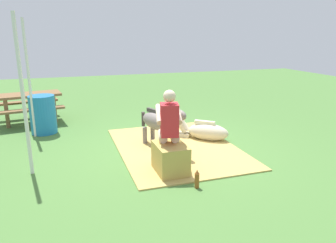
% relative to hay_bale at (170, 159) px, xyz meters
% --- Properties ---
extents(ground_plane, '(24.00, 24.00, 0.00)m').
position_rel_hay_bale_xyz_m(ground_plane, '(1.01, -0.31, -0.25)').
color(ground_plane, '#4C7A38').
extents(hay_patch, '(3.14, 2.28, 0.02)m').
position_rel_hay_bale_xyz_m(hay_patch, '(1.09, -0.49, -0.23)').
color(hay_patch, tan).
rests_on(hay_patch, ground).
extents(hay_bale, '(0.64, 0.47, 0.49)m').
position_rel_hay_bale_xyz_m(hay_bale, '(0.00, 0.00, 0.00)').
color(hay_bale, tan).
rests_on(hay_bale, ground).
extents(person_seated, '(0.71, 0.52, 1.37)m').
position_rel_hay_bale_xyz_m(person_seated, '(0.16, -0.03, 0.52)').
color(person_seated, beige).
rests_on(person_seated, ground).
extents(pony_standing, '(1.29, 0.68, 0.89)m').
position_rel_hay_bale_xyz_m(pony_standing, '(1.18, -0.18, 0.29)').
color(pony_standing, slate).
rests_on(pony_standing, ground).
extents(pony_lying, '(1.08, 1.19, 0.42)m').
position_rel_hay_bale_xyz_m(pony_lying, '(1.39, -1.22, -0.06)').
color(pony_lying, beige).
rests_on(pony_lying, ground).
extents(soda_bottle, '(0.07, 0.07, 0.29)m').
position_rel_hay_bale_xyz_m(soda_bottle, '(-0.63, -0.20, -0.11)').
color(soda_bottle, brown).
rests_on(soda_bottle, ground).
extents(water_barrel, '(0.57, 0.57, 0.87)m').
position_rel_hay_bale_xyz_m(water_barrel, '(2.98, 2.06, 0.19)').
color(water_barrel, '#1E72B2').
rests_on(water_barrel, ground).
extents(tent_pole_left, '(0.06, 0.06, 2.53)m').
position_rel_hay_bale_xyz_m(tent_pole_left, '(0.69, 2.16, 1.02)').
color(tent_pole_left, silver).
rests_on(tent_pole_left, ground).
extents(tent_pole_right, '(0.06, 0.06, 2.53)m').
position_rel_hay_bale_xyz_m(tent_pole_right, '(2.77, 2.24, 1.02)').
color(tent_pole_right, silver).
rests_on(tent_pole_right, ground).
extents(picnic_bench, '(1.53, 1.69, 0.75)m').
position_rel_hay_bale_xyz_m(picnic_bench, '(4.04, 2.41, 0.33)').
color(picnic_bench, brown).
rests_on(picnic_bench, ground).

